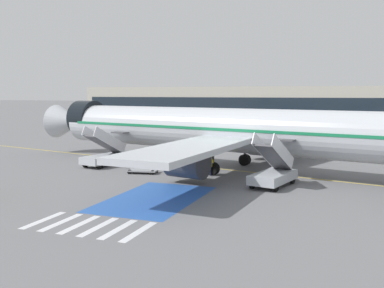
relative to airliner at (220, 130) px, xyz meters
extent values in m
plane|color=slate|center=(-2.59, -0.70, -3.65)|extent=(600.00, 600.00, 0.00)
cube|color=gold|center=(-0.61, 0.13, -3.65)|extent=(77.33, 17.07, 0.01)
cube|color=#2856A8|center=(-0.61, -12.96, -3.65)|extent=(5.68, 9.83, 0.01)
cube|color=silver|center=(-4.21, -19.85, -3.65)|extent=(0.44, 3.60, 0.01)
cube|color=silver|center=(-3.01, -19.85, -3.65)|extent=(0.44, 3.60, 0.01)
cube|color=silver|center=(-1.81, -19.85, -3.65)|extent=(0.44, 3.60, 0.01)
cube|color=silver|center=(-0.61, -19.85, -3.65)|extent=(0.44, 3.60, 0.01)
cube|color=silver|center=(0.59, -19.85, -3.65)|extent=(0.44, 3.60, 0.01)
cube|color=silver|center=(1.79, -19.85, -3.65)|extent=(0.44, 3.60, 0.01)
cylinder|color=#B7BCC4|center=(-0.61, 0.13, 0.05)|extent=(35.15, 11.41, 4.01)
cone|color=#B7BCC4|center=(-19.92, 4.35, 0.05)|extent=(5.15, 4.78, 3.93)
cylinder|color=black|center=(-16.98, 3.71, 0.55)|extent=(3.22, 4.47, 4.05)
cube|color=#197A4C|center=(-0.61, 0.13, 0.25)|extent=(32.43, 10.89, 0.24)
cube|color=#B7BCC4|center=(0.83, -9.21, -0.55)|extent=(6.07, 17.15, 0.44)
cylinder|color=#38383D|center=(-0.39, -7.48, -2.00)|extent=(3.55, 3.00, 2.39)
cube|color=#B7BCC4|center=(4.59, 8.02, -0.55)|extent=(10.36, 17.46, 0.44)
cylinder|color=#38383D|center=(2.76, 6.96, -2.00)|extent=(3.55, 3.00, 2.39)
cylinder|color=#38383D|center=(-12.62, 2.76, -1.79)|extent=(0.20, 0.20, 2.88)
cylinder|color=black|center=(-12.62, 2.76, -3.23)|extent=(0.88, 0.45, 0.84)
cylinder|color=#38383D|center=(0.36, -3.26, -1.83)|extent=(0.24, 0.24, 2.55)
cylinder|color=black|center=(0.36, -3.26, -3.10)|extent=(1.20, 0.82, 1.10)
cylinder|color=#38383D|center=(1.69, 2.81, -1.83)|extent=(0.24, 0.24, 2.55)
cylinder|color=black|center=(1.69, 2.81, -3.10)|extent=(1.20, 0.82, 1.10)
cube|color=#ADB2BA|center=(-11.03, -2.31, -2.95)|extent=(3.17, 5.16, 0.70)
cylinder|color=black|center=(-11.58, -0.47, -3.30)|extent=(0.36, 0.73, 0.70)
cylinder|color=black|center=(-9.76, -0.86, -3.30)|extent=(0.36, 0.73, 0.70)
cylinder|color=black|center=(-12.30, -3.75, -3.30)|extent=(0.36, 0.73, 0.70)
cylinder|color=black|center=(-10.47, -4.15, -3.30)|extent=(0.36, 0.73, 0.70)
cube|color=#4C4C51|center=(-11.03, -2.31, -1.57)|extent=(2.28, 4.36, 2.21)
cube|color=#4C4C51|center=(-10.54, -0.08, -0.54)|extent=(1.85, 1.43, 0.12)
cube|color=silver|center=(-11.78, -2.14, -1.09)|extent=(1.02, 4.42, 2.91)
cube|color=silver|center=(-10.28, -2.47, -1.09)|extent=(1.02, 4.42, 2.91)
cube|color=#ADB2BA|center=(6.12, -6.05, -2.95)|extent=(3.17, 5.16, 0.70)
cylinder|color=black|center=(5.56, -4.21, -3.30)|extent=(0.36, 0.73, 0.70)
cylinder|color=black|center=(7.39, -4.61, -3.30)|extent=(0.36, 0.73, 0.70)
cylinder|color=black|center=(4.85, -7.49, -3.30)|extent=(0.36, 0.73, 0.70)
cylinder|color=black|center=(6.68, -7.89, -3.30)|extent=(0.36, 0.73, 0.70)
cube|color=#4C4C51|center=(6.12, -6.05, -1.45)|extent=(2.28, 4.37, 2.44)
cube|color=#4C4C51|center=(6.61, -3.82, -0.30)|extent=(1.85, 1.43, 0.12)
cube|color=silver|center=(5.37, -5.89, -0.98)|extent=(1.03, 4.46, 3.13)
cube|color=silver|center=(6.87, -6.21, -0.98)|extent=(1.03, 4.46, 3.13)
cube|color=#38383D|center=(4.37, 22.93, -2.87)|extent=(9.67, 3.78, 0.60)
cube|color=silver|center=(8.93, 22.29, -2.37)|extent=(2.40, 2.64, 1.60)
cube|color=black|center=(9.97, 22.15, -2.05)|extent=(0.32, 1.99, 0.70)
cylinder|color=#B7BCC4|center=(3.96, 22.99, -1.34)|extent=(6.77, 3.34, 2.47)
cylinder|color=gold|center=(3.96, 22.99, -1.34)|extent=(0.69, 2.54, 2.51)
cylinder|color=black|center=(8.68, 23.53, -3.17)|extent=(0.99, 0.41, 0.96)
cylinder|color=black|center=(8.35, 21.18, -3.17)|extent=(0.99, 0.41, 0.96)
cylinder|color=black|center=(4.02, 24.18, -3.17)|extent=(0.99, 0.41, 0.96)
cylinder|color=black|center=(3.69, 21.83, -3.17)|extent=(0.99, 0.41, 0.96)
cylinder|color=black|center=(1.43, 24.54, -3.17)|extent=(0.99, 0.41, 0.96)
cylinder|color=black|center=(1.10, 22.19, -3.17)|extent=(0.99, 0.41, 0.96)
cube|color=gray|center=(-5.72, -4.60, -3.39)|extent=(2.83, 1.95, 0.12)
cylinder|color=black|center=(-4.81, -3.78, -3.45)|extent=(0.41, 0.17, 0.40)
cylinder|color=black|center=(-4.58, -5.04, -3.45)|extent=(0.41, 0.17, 0.40)
cylinder|color=black|center=(-6.86, -4.16, -3.45)|extent=(0.41, 0.17, 0.40)
cylinder|color=black|center=(-6.63, -5.41, -3.45)|extent=(0.41, 0.17, 0.40)
cylinder|color=gray|center=(-4.67, -3.70, -3.06)|extent=(0.05, 0.05, 0.55)
cylinder|color=gray|center=(-4.42, -5.06, -3.06)|extent=(0.05, 0.05, 0.55)
cylinder|color=gray|center=(-7.02, -4.14, -3.06)|extent=(0.05, 0.05, 0.55)
cylinder|color=gray|center=(-6.77, -5.49, -3.06)|extent=(0.05, 0.05, 0.55)
cylinder|color=black|center=(-1.40, -3.39, -3.25)|extent=(0.14, 0.14, 0.80)
cylinder|color=black|center=(-1.27, -3.49, -3.25)|extent=(0.14, 0.14, 0.80)
cube|color=yellow|center=(-1.34, -3.44, -2.53)|extent=(0.47, 0.43, 0.64)
cube|color=silver|center=(-1.34, -3.44, -2.53)|extent=(0.48, 0.44, 0.06)
sphere|color=tan|center=(-1.34, -3.44, -2.10)|extent=(0.22, 0.22, 0.22)
cylinder|color=#191E38|center=(0.29, -3.65, -3.27)|extent=(0.14, 0.14, 0.77)
cylinder|color=#191E38|center=(0.33, -3.49, -3.27)|extent=(0.14, 0.14, 0.77)
cube|color=yellow|center=(0.31, -3.57, -2.58)|extent=(0.30, 0.46, 0.61)
cube|color=silver|center=(0.31, -3.57, -2.58)|extent=(0.31, 0.47, 0.06)
sphere|color=beige|center=(0.31, -3.57, -2.17)|extent=(0.21, 0.21, 0.21)
cylinder|color=#191E38|center=(-7.11, -1.46, -3.22)|extent=(0.14, 0.14, 0.87)
cylinder|color=#191E38|center=(-7.18, -1.62, -3.22)|extent=(0.14, 0.14, 0.87)
cube|color=yellow|center=(-7.15, -1.54, -2.44)|extent=(0.37, 0.47, 0.69)
cube|color=silver|center=(-7.15, -1.54, -2.44)|extent=(0.38, 0.49, 0.06)
sphere|color=brown|center=(-7.15, -1.54, -1.97)|extent=(0.24, 0.24, 0.24)
cube|color=#B2AD9E|center=(-14.75, 59.23, 0.56)|extent=(70.79, 12.00, 8.43)
cube|color=#19232D|center=(-14.75, 53.18, 0.98)|extent=(67.95, 0.10, 2.95)
camera|label=1|loc=(12.30, -39.83, 3.47)|focal=42.00mm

